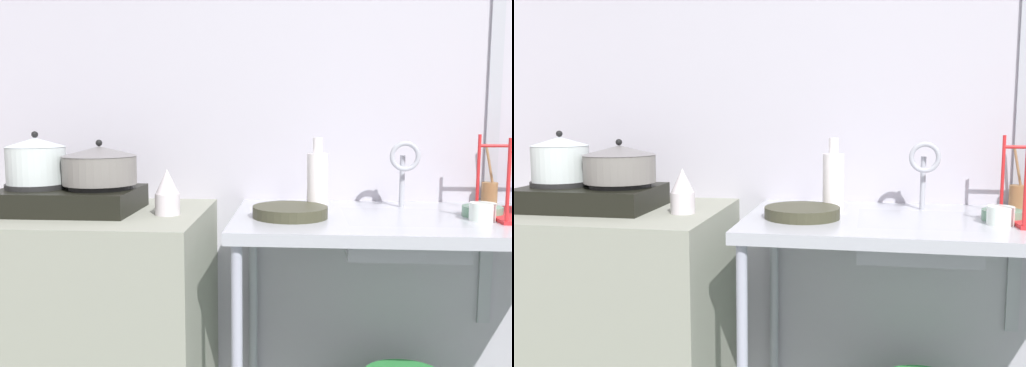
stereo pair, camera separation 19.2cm
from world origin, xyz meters
TOP-DOWN VIEW (x-y plane):
  - wall_back at (0.00, 1.84)m, footprint 4.81×0.10m
  - wall_metal_strip at (0.22, 1.78)m, footprint 0.05×0.01m
  - counter_concrete at (-1.42, 1.45)m, footprint 1.05×0.68m
  - counter_sink at (-0.13, 1.45)m, footprint 1.31×0.68m
  - stove at (-1.40, 1.45)m, footprint 0.50×0.35m
  - pot_on_left_burner at (-1.52, 1.45)m, footprint 0.22×0.22m
  - pot_on_right_burner at (-1.28, 1.45)m, footprint 0.27×0.27m
  - percolator at (-1.02, 1.41)m, footprint 0.09×0.09m
  - sink_basin at (-0.19, 1.44)m, footprint 0.39×0.36m
  - faucet at (-0.16, 1.61)m, footprint 0.11×0.07m
  - frying_pan at (-0.58, 1.40)m, footprint 0.26×0.26m
  - cup_by_rack at (0.07, 1.39)m, footprint 0.09×0.09m
  - small_bowl_on_drainboard at (0.09, 1.47)m, footprint 0.14×0.14m
  - bottle_by_sink at (-0.49, 1.53)m, footprint 0.08×0.08m
  - utensil_jar at (0.20, 1.74)m, footprint 0.06×0.06m

SIDE VIEW (x-z plane):
  - counter_concrete at x=-1.42m, z-range 0.00..0.87m
  - counter_sink at x=-0.13m, z-range 0.37..1.24m
  - sink_basin at x=-0.19m, z-range 0.75..0.87m
  - small_bowl_on_drainboard at x=0.09m, z-range 0.87..0.91m
  - frying_pan at x=-0.58m, z-range 0.87..0.91m
  - cup_by_rack at x=0.07m, z-range 0.87..0.93m
  - stove at x=-1.40m, z-range 0.87..0.97m
  - utensil_jar at x=0.20m, z-range 0.80..1.04m
  - percolator at x=-1.02m, z-range 0.87..1.03m
  - bottle_by_sink at x=-0.49m, z-range 0.85..1.12m
  - pot_on_right_burner at x=-1.28m, z-range 0.96..1.12m
  - faucet at x=-0.16m, z-range 0.92..1.17m
  - pot_on_left_burner at x=-1.52m, z-range 0.96..1.15m
  - wall_back at x=0.00m, z-range 0.00..2.44m
  - wall_metal_strip at x=0.22m, z-range 0.37..2.31m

